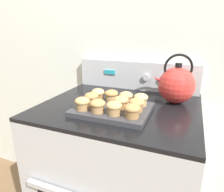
# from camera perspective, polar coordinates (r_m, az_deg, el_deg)

# --- Properties ---
(wall_back) EXTENTS (8.00, 0.05, 2.40)m
(wall_back) POSITION_cam_1_polar(r_m,az_deg,el_deg) (1.32, 7.96, 13.91)
(wall_back) COLOR silver
(wall_back) RESTS_ON ground_plane
(stove_range) EXTENTS (0.78, 0.71, 0.93)m
(stove_range) POSITION_cam_1_polar(r_m,az_deg,el_deg) (1.27, 2.01, -22.53)
(stove_range) COLOR #B7BABF
(stove_range) RESTS_ON ground_plane
(control_panel) EXTENTS (0.77, 0.07, 0.18)m
(control_panel) POSITION_cam_1_polar(r_m,az_deg,el_deg) (1.29, 7.10, 5.87)
(control_panel) COLOR #B7BABF
(control_panel) RESTS_ON stove_range
(muffin_pan) EXTENTS (0.34, 0.27, 0.02)m
(muffin_pan) POSITION_cam_1_polar(r_m,az_deg,el_deg) (0.93, 0.24, -3.85)
(muffin_pan) COLOR #38383D
(muffin_pan) RESTS_ON stove_range
(muffin_r0_c0) EXTENTS (0.07, 0.07, 0.06)m
(muffin_r0_c0) POSITION_cam_1_polar(r_m,az_deg,el_deg) (0.90, -8.44, -2.00)
(muffin_r0_c0) COLOR #A37A4C
(muffin_r0_c0) RESTS_ON muffin_pan
(muffin_r0_c1) EXTENTS (0.07, 0.07, 0.06)m
(muffin_r0_c1) POSITION_cam_1_polar(r_m,az_deg,el_deg) (0.87, -4.12, -2.70)
(muffin_r0_c1) COLOR #A37A4C
(muffin_r0_c1) RESTS_ON muffin_pan
(muffin_r0_c2) EXTENTS (0.07, 0.07, 0.06)m
(muffin_r0_c2) POSITION_cam_1_polar(r_m,az_deg,el_deg) (0.84, 0.58, -3.34)
(muffin_r0_c2) COLOR #A37A4C
(muffin_r0_c2) RESTS_ON muffin_pan
(muffin_r0_c3) EXTENTS (0.07, 0.07, 0.06)m
(muffin_r0_c3) POSITION_cam_1_polar(r_m,az_deg,el_deg) (0.82, 5.79, -4.07)
(muffin_r0_c3) COLOR olive
(muffin_r0_c3) RESTS_ON muffin_pan
(muffin_r1_c0) EXTENTS (0.07, 0.07, 0.06)m
(muffin_r1_c0) POSITION_cam_1_polar(r_m,az_deg,el_deg) (0.96, -5.91, -0.57)
(muffin_r1_c0) COLOR olive
(muffin_r1_c0) RESTS_ON muffin_pan
(muffin_r1_c2) EXTENTS (0.07, 0.07, 0.06)m
(muffin_r1_c2) POSITION_cam_1_polar(r_m,az_deg,el_deg) (0.91, 2.57, -1.69)
(muffin_r1_c2) COLOR olive
(muffin_r1_c2) RESTS_ON muffin_pan
(muffin_r1_c3) EXTENTS (0.07, 0.07, 0.06)m
(muffin_r1_c3) POSITION_cam_1_polar(r_m,az_deg,el_deg) (0.88, 7.06, -2.34)
(muffin_r1_c3) COLOR olive
(muffin_r1_c3) RESTS_ON muffin_pan
(muffin_r2_c0) EXTENTS (0.07, 0.07, 0.06)m
(muffin_r2_c0) POSITION_cam_1_polar(r_m,az_deg,el_deg) (1.02, -4.04, 0.65)
(muffin_r2_c0) COLOR olive
(muffin_r2_c0) RESTS_ON muffin_pan
(muffin_r2_c1) EXTENTS (0.07, 0.07, 0.06)m
(muffin_r2_c1) POSITION_cam_1_polar(r_m,az_deg,el_deg) (1.00, -0.17, 0.25)
(muffin_r2_c1) COLOR tan
(muffin_r2_c1) RESTS_ON muffin_pan
(muffin_r2_c2) EXTENTS (0.07, 0.07, 0.06)m
(muffin_r2_c2) POSITION_cam_1_polar(r_m,az_deg,el_deg) (0.97, 4.00, -0.33)
(muffin_r2_c2) COLOR tan
(muffin_r2_c2) RESTS_ON muffin_pan
(muffin_r2_c3) EXTENTS (0.07, 0.07, 0.06)m
(muffin_r2_c3) POSITION_cam_1_polar(r_m,az_deg,el_deg) (0.95, 8.24, -0.86)
(muffin_r2_c3) COLOR tan
(muffin_r2_c3) RESTS_ON muffin_pan
(tea_kettle) EXTENTS (0.22, 0.19, 0.26)m
(tea_kettle) POSITION_cam_1_polar(r_m,az_deg,el_deg) (1.08, 17.91, 3.15)
(tea_kettle) COLOR red
(tea_kettle) RESTS_ON stove_range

